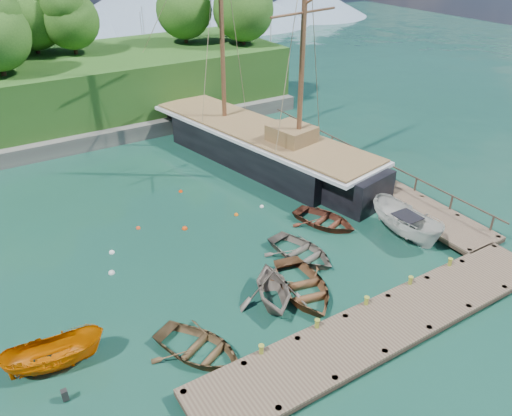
# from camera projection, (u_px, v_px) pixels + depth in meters

# --- Properties ---
(ground) EXTENTS (160.00, 160.00, 0.00)m
(ground) POSITION_uv_depth(u_px,v_px,m) (273.00, 273.00, 27.30)
(ground) COLOR #13382D
(ground) RESTS_ON ground
(dock_near) EXTENTS (20.00, 3.20, 1.10)m
(dock_near) POSITION_uv_depth(u_px,v_px,m) (386.00, 324.00, 23.20)
(dock_near) COLOR brown
(dock_near) RESTS_ON ground
(dock_east) EXTENTS (3.20, 24.00, 1.10)m
(dock_east) POSITION_uv_depth(u_px,v_px,m) (350.00, 171.00, 37.50)
(dock_east) COLOR brown
(dock_east) RESTS_ON ground
(bollard_0) EXTENTS (0.26, 0.26, 0.45)m
(bollard_0) POSITION_uv_depth(u_px,v_px,m) (261.00, 363.00, 21.71)
(bollard_0) COLOR olive
(bollard_0) RESTS_ON ground
(bollard_1) EXTENTS (0.26, 0.26, 0.45)m
(bollard_1) POSITION_uv_depth(u_px,v_px,m) (316.00, 337.00, 23.08)
(bollard_1) COLOR olive
(bollard_1) RESTS_ON ground
(bollard_2) EXTENTS (0.26, 0.26, 0.45)m
(bollard_2) POSITION_uv_depth(u_px,v_px,m) (365.00, 314.00, 24.45)
(bollard_2) COLOR olive
(bollard_2) RESTS_ON ground
(bollard_3) EXTENTS (0.26, 0.26, 0.45)m
(bollard_3) POSITION_uv_depth(u_px,v_px,m) (408.00, 293.00, 25.82)
(bollard_3) COLOR olive
(bollard_3) RESTS_ON ground
(bollard_4) EXTENTS (0.26, 0.26, 0.45)m
(bollard_4) POSITION_uv_depth(u_px,v_px,m) (447.00, 274.00, 27.19)
(bollard_4) COLOR olive
(bollard_4) RESTS_ON ground
(rowboat_0) EXTENTS (4.80, 5.34, 0.91)m
(rowboat_0) POSITION_uv_depth(u_px,v_px,m) (199.00, 354.00, 22.16)
(rowboat_0) COLOR brown
(rowboat_0) RESTS_ON ground
(rowboat_1) EXTENTS (4.71, 5.01, 2.12)m
(rowboat_1) POSITION_uv_depth(u_px,v_px,m) (273.00, 302.00, 25.18)
(rowboat_1) COLOR slate
(rowboat_1) RESTS_ON ground
(rowboat_2) EXTENTS (4.56, 5.64, 1.03)m
(rowboat_2) POSITION_uv_depth(u_px,v_px,m) (302.00, 293.00, 25.84)
(rowboat_2) COLOR brown
(rowboat_2) RESTS_ON ground
(rowboat_3) EXTENTS (3.97, 4.94, 0.91)m
(rowboat_3) POSITION_uv_depth(u_px,v_px,m) (301.00, 257.00, 28.62)
(rowboat_3) COLOR #5C554B
(rowboat_3) RESTS_ON ground
(rowboat_4) EXTENTS (4.33, 5.04, 0.88)m
(rowboat_4) POSITION_uv_depth(u_px,v_px,m) (324.00, 225.00, 31.67)
(rowboat_4) COLOR #56291B
(rowboat_4) RESTS_ON ground
(motorboat_orange) EXTENTS (4.48, 2.28, 1.65)m
(motorboat_orange) POSITION_uv_depth(u_px,v_px,m) (57.00, 367.00, 21.51)
(motorboat_orange) COLOR #C35D00
(motorboat_orange) RESTS_ON ground
(cabin_boat_white) EXTENTS (2.37, 5.57, 2.11)m
(cabin_boat_white) POSITION_uv_depth(u_px,v_px,m) (404.00, 236.00, 30.51)
(cabin_boat_white) COLOR silver
(cabin_boat_white) RESTS_ON ground
(schooner) EXTENTS (9.41, 28.54, 21.32)m
(schooner) POSITION_uv_depth(u_px,v_px,m) (259.00, 148.00, 39.48)
(schooner) COLOR black
(schooner) RESTS_ON ground
(mooring_buoy_0) EXTENTS (0.36, 0.36, 0.36)m
(mooring_buoy_0) POSITION_uv_depth(u_px,v_px,m) (112.00, 273.00, 27.26)
(mooring_buoy_0) COLOR silver
(mooring_buoy_0) RESTS_ON ground
(mooring_buoy_1) EXTENTS (0.36, 0.36, 0.36)m
(mooring_buoy_1) POSITION_uv_depth(u_px,v_px,m) (185.00, 229.00, 31.21)
(mooring_buoy_1) COLOR #DD3E0B
(mooring_buoy_1) RESTS_ON ground
(mooring_buoy_2) EXTENTS (0.29, 0.29, 0.29)m
(mooring_buoy_2) POSITION_uv_depth(u_px,v_px,m) (236.00, 215.00, 32.70)
(mooring_buoy_2) COLOR #E25E0E
(mooring_buoy_2) RESTS_ON ground
(mooring_buoy_3) EXTENTS (0.28, 0.28, 0.28)m
(mooring_buoy_3) POSITION_uv_depth(u_px,v_px,m) (262.00, 207.00, 33.63)
(mooring_buoy_3) COLOR white
(mooring_buoy_3) RESTS_ON ground
(mooring_buoy_4) EXTENTS (0.28, 0.28, 0.28)m
(mooring_buoy_4) POSITION_uv_depth(u_px,v_px,m) (138.00, 228.00, 31.27)
(mooring_buoy_4) COLOR #EC451C
(mooring_buoy_4) RESTS_ON ground
(mooring_buoy_5) EXTENTS (0.28, 0.28, 0.28)m
(mooring_buoy_5) POSITION_uv_depth(u_px,v_px,m) (181.00, 192.00, 35.52)
(mooring_buoy_5) COLOR #EA3000
(mooring_buoy_5) RESTS_ON ground
(mooring_buoy_6) EXTENTS (0.33, 0.33, 0.33)m
(mooring_buoy_6) POSITION_uv_depth(u_px,v_px,m) (112.00, 253.00, 28.95)
(mooring_buoy_6) COLOR white
(mooring_buoy_6) RESTS_ON ground
(mooring_buoy_7) EXTENTS (0.30, 0.30, 0.30)m
(mooring_buoy_7) POSITION_uv_depth(u_px,v_px,m) (292.00, 240.00, 30.17)
(mooring_buoy_7) COLOR #EC3706
(mooring_buoy_7) RESTS_ON ground
(distant_ridge) EXTENTS (117.00, 40.00, 10.00)m
(distant_ridge) POSITION_uv_depth(u_px,v_px,m) (53.00, 13.00, 78.79)
(distant_ridge) COLOR #728CA5
(distant_ridge) RESTS_ON ground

